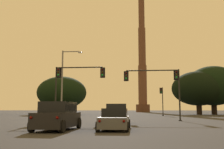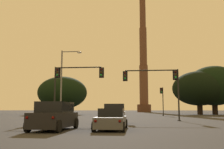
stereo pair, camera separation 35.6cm
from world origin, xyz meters
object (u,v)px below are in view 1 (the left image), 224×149
at_px(traffic_light_overhead_right, 160,81).
at_px(smokestack, 142,63).
at_px(sedan_center_lane_second, 115,120).
at_px(suv_left_lane_second, 58,116).
at_px(traffic_light_overhead_left, 72,79).
at_px(suv_center_lane_front, 117,114).
at_px(street_lamp, 65,77).
at_px(traffic_light_far_right, 162,97).

bearing_deg(traffic_light_overhead_right, smokestack, 89.74).
height_order(sedan_center_lane_second, smokestack, smokestack).
xyz_separation_m(suv_left_lane_second, traffic_light_overhead_left, (-2.36, 13.13, 4.02)).
height_order(traffic_light_overhead_right, traffic_light_overhead_left, traffic_light_overhead_left).
distance_m(suv_left_lane_second, sedan_center_lane_second, 3.80).
xyz_separation_m(suv_left_lane_second, traffic_light_overhead_right, (8.11, 14.53, 3.85)).
xyz_separation_m(suv_center_lane_front, street_lamp, (-7.32, 8.48, 4.57)).
relative_size(sedan_center_lane_second, suv_center_lane_front, 0.94).
relative_size(traffic_light_overhead_right, traffic_light_overhead_left, 1.06).
xyz_separation_m(traffic_light_far_right, traffic_light_overhead_left, (-13.04, -25.67, 1.02)).
bearing_deg(sedan_center_lane_second, traffic_light_overhead_right, 72.50).
height_order(suv_center_lane_front, traffic_light_overhead_right, traffic_light_overhead_right).
height_order(sedan_center_lane_second, traffic_light_overhead_left, traffic_light_overhead_left).
bearing_deg(traffic_light_overhead_right, suv_left_lane_second, -119.17).
xyz_separation_m(suv_left_lane_second, street_lamp, (-3.97, 15.93, 4.57)).
xyz_separation_m(suv_left_lane_second, smokestack, (8.53, 107.73, 22.37)).
bearing_deg(suv_center_lane_front, traffic_light_overhead_right, 53.30).
bearing_deg(smokestack, traffic_light_overhead_left, -96.56).
xyz_separation_m(suv_left_lane_second, sedan_center_lane_second, (3.73, 0.71, -0.23)).
bearing_deg(street_lamp, sedan_center_lane_second, -63.17).
bearing_deg(street_lamp, smokestack, 82.25).
distance_m(suv_center_lane_front, traffic_light_overhead_right, 9.36).
distance_m(traffic_light_far_right, traffic_light_overhead_left, 28.81).
bearing_deg(sedan_center_lane_second, street_lamp, 116.92).
bearing_deg(traffic_light_overhead_left, street_lamp, 119.97).
xyz_separation_m(traffic_light_overhead_left, smokestack, (10.89, 94.59, 18.35)).
distance_m(sedan_center_lane_second, smokestack, 109.48).
xyz_separation_m(sedan_center_lane_second, traffic_light_far_right, (6.95, 38.09, 3.23)).
distance_m(sedan_center_lane_second, suv_center_lane_front, 6.76).
bearing_deg(suv_center_lane_front, sedan_center_lane_second, -89.57).
bearing_deg(sedan_center_lane_second, traffic_light_far_right, 79.75).
bearing_deg(traffic_light_overhead_right, traffic_light_overhead_left, -172.39).
height_order(suv_center_lane_front, traffic_light_far_right, traffic_light_far_right).
distance_m(traffic_light_far_right, smokestack, 71.63).
xyz_separation_m(street_lamp, smokestack, (12.50, 91.80, 17.80)).
relative_size(street_lamp, smokestack, 0.15).
relative_size(traffic_light_overhead_left, street_lamp, 0.71).
distance_m(suv_left_lane_second, street_lamp, 17.04).
relative_size(suv_left_lane_second, suv_center_lane_front, 1.00).
distance_m(suv_left_lane_second, traffic_light_overhead_left, 13.94).
bearing_deg(smokestack, traffic_light_overhead_right, -90.26).
height_order(sedan_center_lane_second, traffic_light_far_right, traffic_light_far_right).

